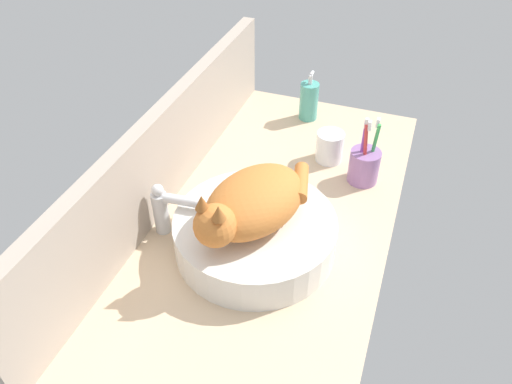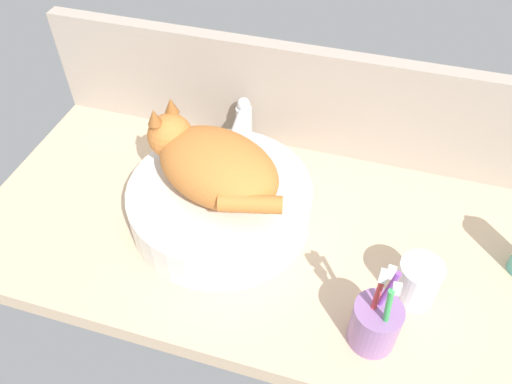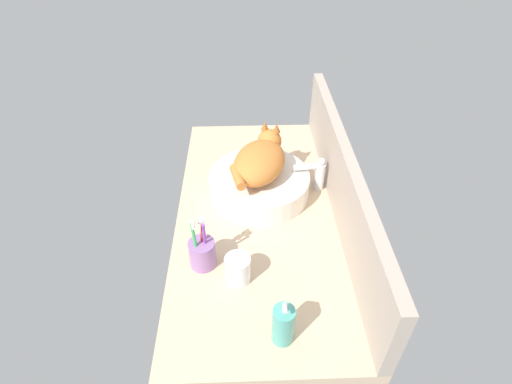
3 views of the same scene
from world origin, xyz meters
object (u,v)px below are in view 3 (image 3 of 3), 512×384
soap_dispenser (283,325)px  toothbrush_cup (202,252)px  water_glass (238,270)px  cat (260,160)px  faucet (317,173)px  sink_basin (259,184)px

soap_dispenser → toothbrush_cup: toothbrush_cup is taller
soap_dispenser → water_glass: soap_dispenser is taller
cat → toothbrush_cup: cat is taller
faucet → toothbrush_cup: 52.39cm
cat → sink_basin: bearing=-17.8°
faucet → toothbrush_cup: size_ratio=0.73×
faucet → soap_dispenser: soap_dispenser is taller
faucet → water_glass: faucet is taller
cat → soap_dispenser: cat is taller
toothbrush_cup → water_glass: bearing=60.2°
sink_basin → toothbrush_cup: (32.66, -18.11, 0.73)cm
cat → toothbrush_cup: 39.78cm
cat → toothbrush_cup: (33.97, -18.53, -9.23)cm
water_glass → soap_dispenser: bearing=30.3°
toothbrush_cup → water_glass: toothbrush_cup is taller
faucet → cat: bearing=-88.1°
sink_basin → cat: 10.05cm
toothbrush_cup → soap_dispenser: bearing=40.7°
sink_basin → water_glass: bearing=-11.1°
cat → soap_dispenser: size_ratio=2.02×
faucet → toothbrush_cup: bearing=-48.5°
sink_basin → soap_dispenser: 58.09cm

